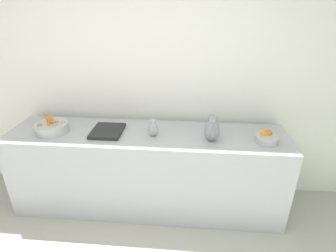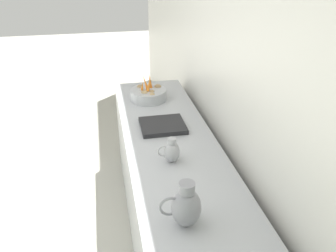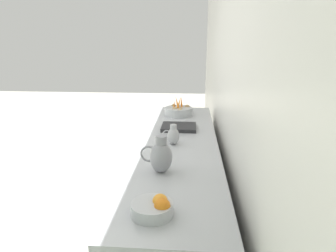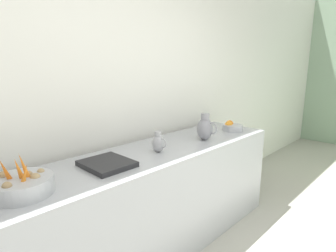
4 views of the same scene
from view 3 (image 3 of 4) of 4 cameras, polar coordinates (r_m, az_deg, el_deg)
The scene contains 8 objects.
ground_plane at distance 3.43m, azimuth -25.33°, elevation -16.42°, with size 15.79×15.79×0.00m, color #ADAA9E.
tile_wall_left at distance 2.01m, azimuth 14.47°, elevation 8.45°, with size 0.10×8.81×3.00m, color white.
prep_counter at distance 2.79m, azimuth 2.07°, elevation -11.79°, with size 0.66×2.83×0.90m, color #ADAFB5.
vegetable_colander at distance 3.52m, azimuth 2.02°, elevation 2.87°, with size 0.33×0.33×0.23m.
orange_bowl at distance 1.55m, azimuth -2.59°, elevation -15.27°, with size 0.21×0.21×0.10m.
metal_pitcher_tall at distance 1.98m, azimuth -1.41°, elevation -5.71°, with size 0.21×0.15×0.25m.
metal_pitcher_short at distance 2.52m, azimuth 0.99°, elevation -1.82°, with size 0.15×0.10×0.17m.
counter_sink_basin at distance 2.98m, azimuth 2.08°, elevation -0.20°, with size 0.34×0.30×0.04m, color #232326.
Camera 3 is at (-1.61, 2.48, 1.74)m, focal length 32.00 mm.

